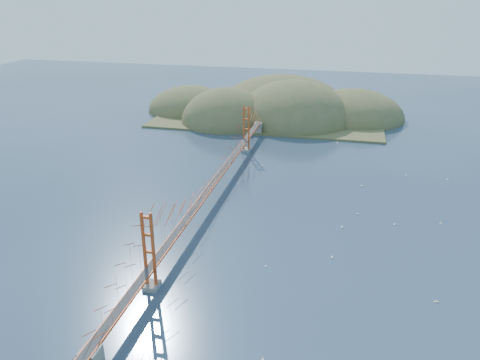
% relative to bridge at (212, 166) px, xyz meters
% --- Properties ---
extents(ground, '(320.00, 320.00, 0.00)m').
position_rel_bridge_xyz_m(ground, '(0.00, -0.18, -7.01)').
color(ground, '#293A52').
rests_on(ground, ground).
extents(bridge, '(2.20, 94.40, 12.00)m').
position_rel_bridge_xyz_m(bridge, '(0.00, 0.00, 0.00)').
color(bridge, gray).
rests_on(bridge, ground).
extents(far_headlands, '(84.00, 58.00, 25.00)m').
position_rel_bridge_xyz_m(far_headlands, '(2.21, 68.33, -7.01)').
color(far_headlands, brown).
rests_on(far_headlands, ground).
extents(sailboat_7, '(0.49, 0.49, 0.56)m').
position_rel_bridge_xyz_m(sailboat_7, '(26.42, 35.26, -6.87)').
color(sailboat_7, white).
rests_on(sailboat_7, ground).
extents(sailboat_2, '(0.59, 0.49, 0.68)m').
position_rel_bridge_xyz_m(sailboat_2, '(38.08, -24.49, -6.86)').
color(sailboat_2, white).
rests_on(sailboat_2, ground).
extents(sailboat_3, '(0.53, 0.53, 0.59)m').
position_rel_bridge_xyz_m(sailboat_3, '(6.00, 20.55, -6.87)').
color(sailboat_3, white).
rests_on(sailboat_3, ground).
extents(sailboat_5, '(0.55, 0.58, 0.65)m').
position_rel_bridge_xyz_m(sailboat_5, '(34.12, -3.01, -6.86)').
color(sailboat_5, white).
rests_on(sailboat_5, ground).
extents(sailboat_10, '(0.52, 0.63, 0.73)m').
position_rel_bridge_xyz_m(sailboat_10, '(17.57, -40.18, -6.85)').
color(sailboat_10, white).
rests_on(sailboat_10, ground).
extents(sailboat_15, '(0.51, 0.58, 0.66)m').
position_rel_bridge_xyz_m(sailboat_15, '(38.29, 21.93, -6.86)').
color(sailboat_15, white).
rests_on(sailboat_15, ground).
extents(sailboat_0, '(0.52, 0.60, 0.69)m').
position_rel_bridge_xyz_m(sailboat_0, '(24.00, -16.44, -6.86)').
color(sailboat_0, white).
rests_on(sailboat_0, ground).
extents(sailboat_6, '(0.51, 0.51, 0.57)m').
position_rel_bridge_xyz_m(sailboat_6, '(14.48, -21.27, -6.87)').
color(sailboat_6, white).
rests_on(sailboat_6, ground).
extents(sailboat_4, '(0.54, 0.54, 0.57)m').
position_rel_bridge_xyz_m(sailboat_4, '(42.14, -0.66, -6.87)').
color(sailboat_4, white).
rests_on(sailboat_4, ground).
extents(sailboat_1, '(0.64, 0.64, 0.70)m').
position_rel_bridge_xyz_m(sailboat_1, '(25.15, -6.14, -6.85)').
color(sailboat_1, white).
rests_on(sailboat_1, ground).
extents(sailboat_16, '(0.51, 0.51, 0.56)m').
position_rel_bridge_xyz_m(sailboat_16, '(27.80, -0.09, -6.87)').
color(sailboat_16, white).
rests_on(sailboat_16, ground).
extents(sailboat_17, '(0.58, 0.51, 0.66)m').
position_rel_bridge_xyz_m(sailboat_17, '(46.73, 21.22, -6.86)').
color(sailboat_17, white).
rests_on(sailboat_17, ground).
extents(sailboat_8, '(0.65, 0.65, 0.73)m').
position_rel_bridge_xyz_m(sailboat_8, '(28.57, 13.50, -6.85)').
color(sailboat_8, white).
rests_on(sailboat_8, ground).
extents(sailboat_extra_0, '(0.69, 0.69, 0.72)m').
position_rel_bridge_xyz_m(sailboat_extra_0, '(22.42, 41.82, -6.85)').
color(sailboat_extra_0, white).
rests_on(sailboat_extra_0, ground).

